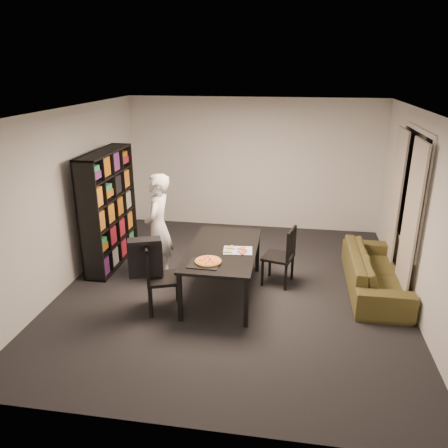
% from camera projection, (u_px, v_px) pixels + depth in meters
% --- Properties ---
extents(room, '(5.01, 5.51, 2.61)m').
position_uv_depth(room, '(234.00, 206.00, 6.14)').
color(room, black).
rests_on(room, ground).
extents(window_pane, '(0.02, 1.40, 1.60)m').
position_uv_depth(window_pane, '(411.00, 188.00, 6.26)').
color(window_pane, black).
rests_on(window_pane, room).
extents(window_frame, '(0.03, 1.52, 1.72)m').
position_uv_depth(window_frame, '(411.00, 188.00, 6.26)').
color(window_frame, white).
rests_on(window_frame, room).
extents(curtain_left, '(0.03, 0.70, 2.25)m').
position_uv_depth(curtain_left, '(410.00, 223.00, 5.91)').
color(curtain_left, '#BCB3A0').
rests_on(curtain_left, room).
extents(curtain_right, '(0.03, 0.70, 2.25)m').
position_uv_depth(curtain_right, '(395.00, 201.00, 6.87)').
color(curtain_right, '#BCB3A0').
rests_on(curtain_right, room).
extents(bookshelf, '(0.35, 1.50, 1.90)m').
position_uv_depth(bookshelf, '(109.00, 209.00, 7.14)').
color(bookshelf, black).
rests_on(bookshelf, room).
extents(dining_table, '(0.96, 1.72, 0.72)m').
position_uv_depth(dining_table, '(223.00, 252.00, 6.21)').
color(dining_table, black).
rests_on(dining_table, room).
extents(chair_left, '(0.58, 0.58, 0.97)m').
position_uv_depth(chair_left, '(156.00, 273.00, 5.83)').
color(chair_left, black).
rests_on(chair_left, room).
extents(chair_right, '(0.52, 0.52, 0.91)m').
position_uv_depth(chair_right, '(284.00, 253.00, 6.54)').
color(chair_right, black).
rests_on(chair_right, room).
extents(draped_jacket, '(0.47, 0.32, 0.54)m').
position_uv_depth(draped_jacket, '(145.00, 257.00, 5.72)').
color(draped_jacket, black).
rests_on(draped_jacket, chair_left).
extents(person, '(0.41, 0.62, 1.68)m').
position_uv_depth(person, '(158.00, 228.00, 6.63)').
color(person, white).
rests_on(person, room).
extents(baking_tray, '(0.41, 0.33, 0.01)m').
position_uv_depth(baking_tray, '(204.00, 264.00, 5.69)').
color(baking_tray, black).
rests_on(baking_tray, dining_table).
extents(pepperoni_pizza, '(0.35, 0.35, 0.03)m').
position_uv_depth(pepperoni_pizza, '(208.00, 261.00, 5.72)').
color(pepperoni_pizza, '#A77430').
rests_on(pepperoni_pizza, dining_table).
extents(kitchen_towel, '(0.43, 0.34, 0.01)m').
position_uv_depth(kitchen_towel, '(238.00, 251.00, 6.11)').
color(kitchen_towel, silver).
rests_on(kitchen_towel, dining_table).
extents(pizza_slices, '(0.46, 0.42, 0.01)m').
position_uv_depth(pizza_slices, '(236.00, 250.00, 6.10)').
color(pizza_slices, '#C7823E').
rests_on(pizza_slices, dining_table).
extents(sofa, '(0.77, 1.96, 0.57)m').
position_uv_depth(sofa, '(375.00, 272.00, 6.46)').
color(sofa, '#47411C').
rests_on(sofa, room).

